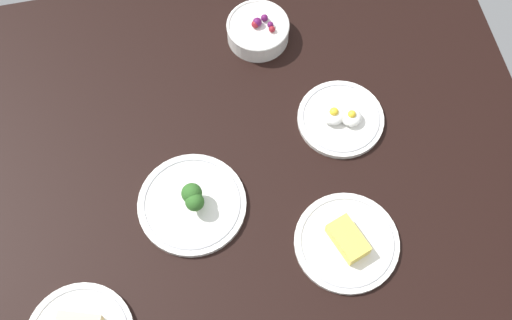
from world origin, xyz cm
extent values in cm
cube|color=black|center=(0.00, 0.00, 2.00)|extent=(123.88, 108.28, 4.00)
cylinder|color=white|center=(15.05, 6.59, 4.62)|extent=(22.72, 22.72, 1.24)
torus|color=#B7B7BC|center=(15.05, 6.59, 5.24)|extent=(20.50, 20.50, 0.50)
cylinder|color=#9EBC72|center=(14.34, 7.87, 6.35)|extent=(1.38, 1.38, 2.20)
sphere|color=#2D6023|center=(14.34, 7.87, 8.92)|extent=(3.93, 3.93, 3.93)
cylinder|color=#9EBC72|center=(14.62, 5.98, 6.33)|extent=(1.51, 1.51, 2.16)
sphere|color=#2D6023|center=(14.62, 5.98, 9.03)|extent=(4.32, 4.32, 4.32)
cylinder|color=white|center=(-14.36, 21.30, 4.53)|extent=(21.48, 21.48, 1.06)
torus|color=#B7B7BC|center=(-14.36, 21.30, 5.06)|extent=(19.40, 19.40, 0.50)
cube|color=#F2D14C|center=(-14.36, 21.30, 6.65)|extent=(7.75, 10.06, 3.19)
cylinder|color=white|center=(-7.28, -32.17, 6.35)|extent=(14.40, 14.40, 4.71)
torus|color=white|center=(-7.28, -32.17, 8.71)|extent=(14.62, 14.62, 0.80)
sphere|color=#59144C|center=(-9.03, -33.23, 9.55)|extent=(1.69, 1.69, 1.69)
sphere|color=#59144C|center=(-9.98, -31.20, 9.43)|extent=(1.45, 1.45, 1.45)
sphere|color=#59144C|center=(-7.11, -32.24, 9.78)|extent=(2.14, 2.14, 2.14)
sphere|color=maroon|center=(-10.05, -29.89, 9.44)|extent=(1.46, 1.46, 1.46)
sphere|color=maroon|center=(-6.59, -31.91, 9.61)|extent=(1.81, 1.81, 1.81)
cylinder|color=white|center=(-20.54, -6.56, 4.62)|extent=(19.15, 19.15, 1.25)
torus|color=#B7B7BC|center=(-20.54, -6.56, 5.25)|extent=(17.35, 17.35, 0.50)
ellipsoid|color=white|center=(-22.47, -5.61, 6.52)|extent=(4.63, 4.63, 2.55)
sphere|color=yellow|center=(-22.47, -5.61, 7.67)|extent=(1.85, 1.85, 1.85)
ellipsoid|color=white|center=(-18.77, -6.90, 6.63)|extent=(5.04, 5.04, 2.77)
sphere|color=yellow|center=(-18.77, -6.90, 7.88)|extent=(2.02, 2.02, 2.02)
camera|label=1|loc=(12.38, 58.44, 134.54)|focal=46.78mm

